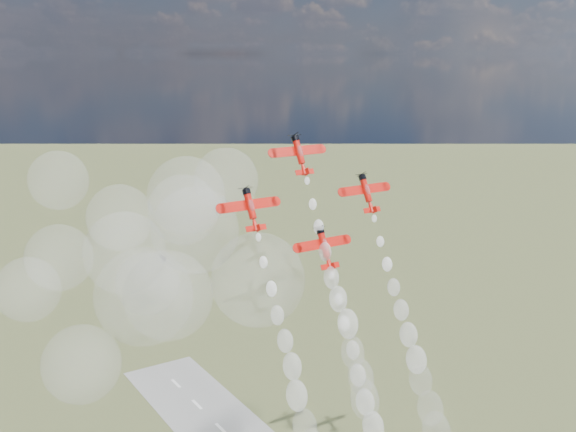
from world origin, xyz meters
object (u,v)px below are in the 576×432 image
Objects in this scene: plane_lead at (299,154)px; plane_right at (367,192)px; plane_left at (251,208)px; plane_slot at (325,247)px.

plane_lead reaches higher than plane_right.
plane_left is 18.37m from plane_slot.
plane_right is (30.10, 0.00, 0.00)m from plane_left.
plane_left and plane_right have the same top height.
plane_slot is at bearing -161.98° from plane_right.
plane_lead is 1.00× the size of plane_left.
plane_left is at bearing 161.98° from plane_slot.
plane_left is (-15.05, -4.89, -9.33)m from plane_lead.
plane_right reaches higher than plane_slot.
plane_left reaches higher than plane_slot.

